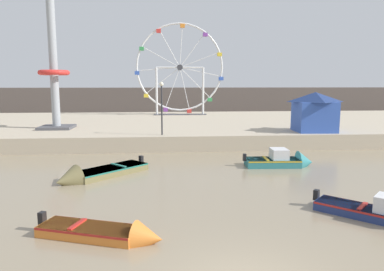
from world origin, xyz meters
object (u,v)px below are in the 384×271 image
Objects in this scene: motorboat_teal_painted at (285,161)px; ferris_wheel_white_frame at (180,69)px; drop_tower_steel_tower at (54,74)px; promenade_lamp_near at (162,101)px; carnival_booth_blue_tent at (315,111)px; motorboat_olive_wood at (93,175)px; motorboat_orange_hull at (111,233)px.

motorboat_teal_painted is 25.39m from ferris_wheel_white_frame.
drop_tower_steel_tower reaches higher than promenade_lamp_near.
promenade_lamp_near is (-12.62, -0.97, 0.95)m from carnival_booth_blue_tent.
drop_tower_steel_tower is at bearing -110.83° from motorboat_olive_wood.
carnival_booth_blue_tent is at bearing 165.13° from motorboat_olive_wood.
motorboat_olive_wood is at bearing -66.80° from drop_tower_steel_tower.
carnival_booth_blue_tent is at bearing -9.68° from drop_tower_steel_tower.
ferris_wheel_white_frame is at bearing 105.79° from motorboat_teal_painted.
ferris_wheel_white_frame is 2.80× the size of promenade_lamp_near.
carnival_booth_blue_tent is at bearing 4.41° from promenade_lamp_near.
motorboat_orange_hull is 0.40× the size of ferris_wheel_white_frame.
promenade_lamp_near is at bearing -26.82° from drop_tower_steel_tower.
motorboat_teal_painted is 0.38× the size of drop_tower_steel_tower.
motorboat_teal_painted is 1.25× the size of carnival_booth_blue_tent.
motorboat_olive_wood is at bearing -103.16° from ferris_wheel_white_frame.
motorboat_orange_hull is at bearing 60.84° from motorboat_olive_wood.
motorboat_orange_hull is at bearing -69.86° from drop_tower_steel_tower.
drop_tower_steel_tower is (-5.53, 12.90, 5.78)m from motorboat_olive_wood.
promenade_lamp_near reaches higher than motorboat_olive_wood.
promenade_lamp_near is at bearing -158.91° from motorboat_olive_wood.
motorboat_teal_painted is at bearing 146.05° from motorboat_olive_wood.
drop_tower_steel_tower is 3.32× the size of carnival_booth_blue_tent.
motorboat_orange_hull is 22.42m from carnival_booth_blue_tent.
motorboat_orange_hull is 22.88m from drop_tower_steel_tower.
motorboat_olive_wood is 1.23× the size of promenade_lamp_near.
drop_tower_steel_tower is at bearing -131.62° from ferris_wheel_white_frame.
motorboat_teal_painted is 1.09× the size of promenade_lamp_near.
drop_tower_steel_tower is at bearing 150.48° from motorboat_teal_painted.
promenade_lamp_near is at bearing -172.72° from carnival_booth_blue_tent.
drop_tower_steel_tower is 10.67m from promenade_lamp_near.
motorboat_olive_wood is 1.42× the size of carnival_booth_blue_tent.
motorboat_teal_painted is 13.66m from motorboat_orange_hull.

